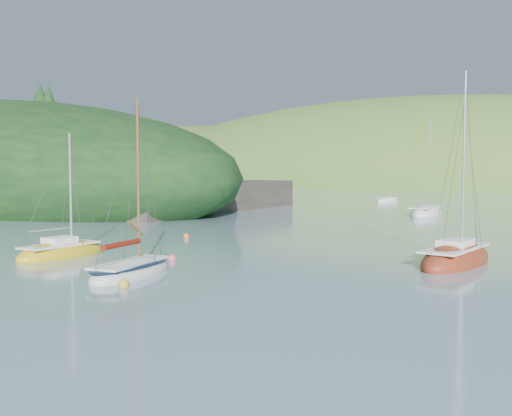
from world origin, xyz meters
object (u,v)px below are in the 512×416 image
Objects in this scene: daysailer_white at (131,271)px; sailboat_yellow at (62,253)px; distant_sloop_a at (426,214)px; sloop_red at (456,260)px; distant_sloop_c at (387,201)px.

daysailer_white is 7.72m from sailboat_yellow.
sailboat_yellow is 41.89m from distant_sloop_a.
sloop_red is (10.85, 12.07, 0.00)m from daysailer_white.
sailboat_yellow is 0.93× the size of distant_sloop_c.
sloop_red is at bearing -73.18° from distant_sloop_a.
distant_sloop_a reaches higher than sloop_red.
sailboat_yellow is 0.67× the size of distant_sloop_a.
daysailer_white is at bearing -69.52° from distant_sloop_c.
distant_sloop_c is at bearing 94.04° from sailboat_yellow.
distant_sloop_a is (-12.98, 31.00, -0.02)m from sloop_red.
distant_sloop_c is (-28.04, 54.85, -0.06)m from sloop_red.
sailboat_yellow is at bearing -75.55° from distant_sloop_c.
sloop_red is at bearing 32.15° from daysailer_white.
daysailer_white is 0.81× the size of sloop_red.
distant_sloop_c is (-9.63, 65.39, -0.02)m from sailboat_yellow.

